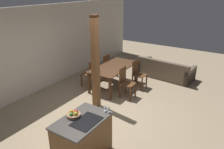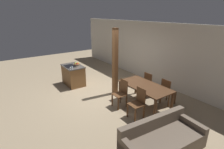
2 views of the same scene
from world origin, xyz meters
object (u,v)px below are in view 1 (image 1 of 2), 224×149
Objects in this scene: wine_glass_near at (109,108)px; wine_glass_middle at (105,107)px; dining_chair_far_right at (104,66)px; couch at (165,71)px; fruit_bowl at (74,114)px; dining_table at (114,69)px; dining_chair_near_left at (126,82)px; dining_chair_far_left at (90,73)px; kitchen_island at (83,138)px; timber_post at (95,64)px; dining_chair_near_right at (138,73)px.

wine_glass_near and wine_glass_middle have the same top height.
wine_glass_middle is at bearing 90.00° from wine_glass_near.
dining_chair_far_right is 2.33m from couch.
fruit_bowl is at bearing 93.61° from couch.
wine_glass_middle reaches higher than dining_table.
couch is (2.20, -0.49, -0.25)m from dining_chair_near_left.
kitchen_island is at bearing 35.47° from dining_chair_far_left.
fruit_bowl is 0.69m from wine_glass_near.
fruit_bowl is at bearing -155.94° from timber_post.
couch is (4.94, 0.08, -0.19)m from kitchen_island.
wine_glass_middle is 0.05× the size of timber_post.
wine_glass_near is at bearing -45.35° from fruit_bowl.
wine_glass_near is 3.85m from dining_chair_far_right.
timber_post is (-0.95, 0.42, 0.79)m from dining_chair_near_left.
wine_glass_middle is 1.81m from timber_post.
timber_post is (1.31, 1.29, 0.29)m from wine_glass_near.
dining_chair_near_left is 1.61m from dining_chair_far_right.
dining_chair_near_right is (3.08, 0.79, -0.49)m from wine_glass_middle.
wine_glass_middle is 0.14× the size of dining_chair_near_left.
dining_chair_near_right is 1.99m from timber_post.
couch is (1.78, -1.18, -0.40)m from dining_table.
fruit_bowl is at bearing -172.18° from dining_chair_near_left.
fruit_bowl reaches higher than dining_chair_near_right.
dining_chair_far_left is (2.74, 1.95, 0.05)m from kitchen_island.
dining_table is 1.94× the size of dining_chair_far_right.
fruit_bowl is at bearing 26.22° from dining_chair_far_right.
dining_chair_far_left is (0.00, 1.38, 0.00)m from dining_chair_near_left.
kitchen_island is 1.17× the size of dining_chair_near_left.
couch is (4.45, 0.30, -0.74)m from wine_glass_middle.
kitchen_island is 8.09× the size of wine_glass_near.
dining_chair_far_left is (2.26, 2.17, -0.49)m from wine_glass_middle.
kitchen_island is 1.17× the size of dining_chair_near_right.
fruit_bowl reaches higher than dining_table.
fruit_bowl reaches higher than dining_chair_far_right.
wine_glass_near is 1.00× the size of wine_glass_middle.
dining_chair_far_left and dining_chair_far_right have the same top height.
wine_glass_near reaches higher than dining_chair_near_left.
dining_chair_far_right is (3.08, 2.24, -0.49)m from wine_glass_near.
fruit_bowl is (-0.00, 0.19, 0.49)m from kitchen_island.
timber_post is at bearing 24.06° from fruit_bowl.
wine_glass_middle reaches higher than dining_chair_near_right.
timber_post is (-1.77, -0.96, 0.79)m from dining_chair_far_right.
timber_post is (-1.77, 0.42, 0.79)m from dining_chair_near_right.
couch is (2.20, -1.87, -0.25)m from dining_chair_far_left.
dining_chair_near_right is at bearing 0.00° from dining_chair_near_left.
dining_chair_far_right is at bearing 28.68° from kitchen_island.
wine_glass_middle is at bearing -137.29° from timber_post.
kitchen_island is 8.09× the size of wine_glass_middle.
dining_chair_near_left reaches higher than kitchen_island.
dining_chair_near_right is 1.00× the size of dining_chair_far_left.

